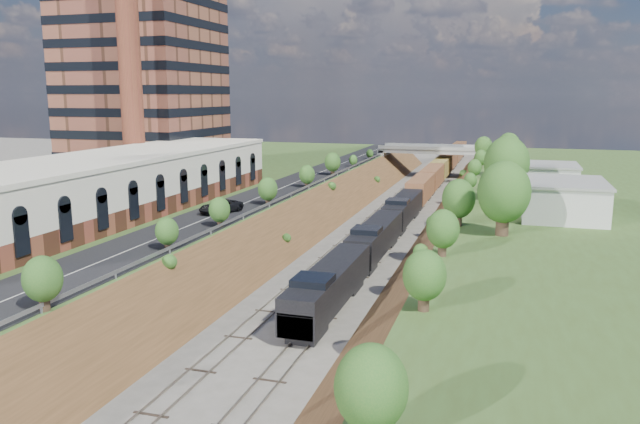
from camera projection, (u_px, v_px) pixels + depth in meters
platform_left at (169, 203)px, 96.87m from camera, size 44.00×180.00×5.00m
platform_right at (636, 229)px, 77.93m from camera, size 44.00×180.00×5.00m
embankment_left at (303, 227)px, 91.02m from camera, size 10.00×180.00×10.00m
embankment_right at (456, 237)px, 84.71m from camera, size 10.00×180.00×10.00m
rail_left_track at (359, 230)px, 88.59m from camera, size 1.58×180.00×0.18m
rail_right_track at (395, 232)px, 87.10m from camera, size 1.58×180.00×0.18m
road at (274, 191)px, 91.37m from camera, size 8.00×180.00×0.10m
guardrail at (300, 190)px, 89.92m from camera, size 0.10×171.00×0.70m
commercial_building at (107, 185)px, 73.64m from camera, size 14.30×62.30×7.00m
highrise_tower at (140, 11)px, 105.64m from camera, size 22.00×22.00×53.90m
smokestack at (129, 52)px, 89.78m from camera, size 3.20×3.20×40.00m
overpass at (432, 156)px, 145.20m from camera, size 24.50×8.30×7.40m
white_building_near at (563, 200)px, 72.30m from camera, size 9.00×12.00×4.00m
white_building_far at (548, 178)px, 93.15m from camera, size 8.00×10.00×3.60m
tree_right_large at (504, 193)px, 62.44m from camera, size 5.25×5.25×7.61m
tree_left_crest at (143, 240)px, 52.36m from camera, size 2.45×2.45×3.55m
freight_train at (431, 178)px, 123.98m from camera, size 3.13×159.15×4.65m
suv at (221, 206)px, 74.61m from camera, size 4.47×6.21×1.57m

